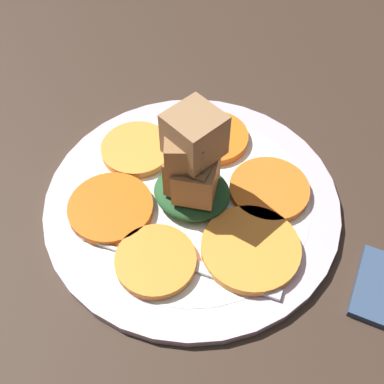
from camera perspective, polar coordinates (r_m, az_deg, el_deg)
name	(u,v)px	position (r cm, az deg, el deg)	size (l,w,h in cm)	color
table_slab	(192,210)	(51.33, 0.00, -2.11)	(120.00, 120.00, 2.00)	#38281E
plate	(192,201)	(50.10, 0.00, -1.10)	(30.45, 30.45, 1.05)	silver
carrot_slice_0	(269,189)	(50.40, 9.13, 0.31)	(8.30, 8.30, 0.88)	orange
carrot_slice_1	(213,137)	(54.71, 2.51, 6.49)	(7.96, 7.96, 0.88)	orange
carrot_slice_2	(137,149)	(53.79, -6.57, 5.09)	(7.87, 7.87, 0.88)	orange
carrot_slice_3	(111,208)	(49.04, -9.61, -1.85)	(8.59, 8.59, 0.88)	#D45E12
carrot_slice_4	(158,262)	(45.15, -4.02, -8.24)	(7.64, 7.64, 0.88)	orange
carrot_slice_5	(251,248)	(46.09, 6.96, -6.65)	(9.47, 9.47, 0.88)	orange
center_pile	(194,171)	(45.93, 0.21, 2.52)	(7.91, 7.12, 11.04)	#235128
fork	(175,259)	(45.47, -2.08, -7.98)	(19.59, 2.73, 0.40)	silver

